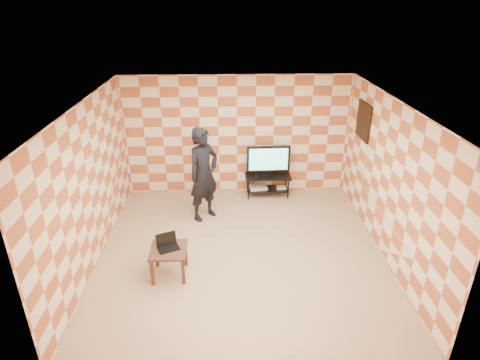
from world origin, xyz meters
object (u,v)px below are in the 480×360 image
Objects in this scene: tv_stand at (268,181)px; side_table at (169,254)px; person at (204,174)px; tv at (268,160)px.

side_table is at bearing -123.88° from tv_stand.
person reaches higher than tv_stand.
tv_stand is 1.73× the size of side_table.
tv is 0.50× the size of person.
tv_stand and side_table have the same top height.
side_table is (-1.89, -2.81, -0.48)m from tv.
person is at bearing -146.23° from tv.
person is (-1.39, -0.93, 0.08)m from tv.
side_table is 0.30× the size of person.
tv_stand is at bearing 88.06° from tv.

